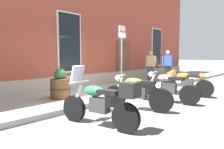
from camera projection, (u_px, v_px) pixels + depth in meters
ground_plane at (120, 101)px, 7.51m from camera, size 140.00×140.00×0.00m
sidewalk at (92, 94)px, 8.41m from camera, size 28.00×2.78×0.16m
lane_stripe at (220, 118)px, 5.42m from camera, size 28.00×0.12×0.01m
brick_pub_facade at (32, 12)px, 10.94m from camera, size 22.00×6.06×7.47m
motorcycle_green_touring at (102, 102)px, 4.66m from camera, size 0.67×2.04×1.33m
motorcycle_yellow_naked at (136, 93)px, 6.17m from camera, size 0.75×2.02×0.99m
motorcycle_grey_naked at (167, 88)px, 7.13m from camera, size 0.62×2.04×1.00m
motorcycle_orange_sport at (184, 81)px, 8.40m from camera, size 0.62×2.02×1.01m
pedestrian_tan_coat at (151, 64)px, 11.63m from camera, size 0.41×0.61×1.65m
pedestrian_blue_top at (168, 64)px, 11.86m from camera, size 0.39×0.51×1.67m
parking_sign at (122, 49)px, 8.27m from camera, size 0.36×0.07×2.55m
barrel_planter at (60, 86)px, 7.09m from camera, size 0.68×0.68×0.99m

